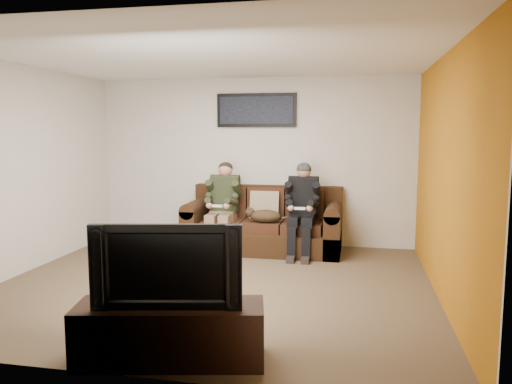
% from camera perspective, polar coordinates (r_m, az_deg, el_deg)
% --- Properties ---
extents(floor, '(5.00, 5.00, 0.00)m').
position_cam_1_polar(floor, '(5.95, -4.73, -10.46)').
color(floor, brown).
rests_on(floor, ground).
extents(ceiling, '(5.00, 5.00, 0.00)m').
position_cam_1_polar(ceiling, '(5.74, -5.01, 15.15)').
color(ceiling, silver).
rests_on(ceiling, ground).
extents(wall_back, '(5.00, 0.00, 5.00)m').
position_cam_1_polar(wall_back, '(7.88, -0.28, 3.49)').
color(wall_back, beige).
rests_on(wall_back, ground).
extents(wall_front, '(5.00, 0.00, 5.00)m').
position_cam_1_polar(wall_front, '(3.61, -14.90, -0.98)').
color(wall_front, beige).
rests_on(wall_front, ground).
extents(wall_left, '(0.00, 4.50, 4.50)m').
position_cam_1_polar(wall_left, '(6.83, -25.45, 2.26)').
color(wall_left, beige).
rests_on(wall_left, ground).
extents(wall_right, '(0.00, 4.50, 4.50)m').
position_cam_1_polar(wall_right, '(5.55, 20.78, 1.53)').
color(wall_right, beige).
rests_on(wall_right, ground).
extents(accent_wall_right, '(0.00, 4.50, 4.50)m').
position_cam_1_polar(accent_wall_right, '(5.55, 20.68, 1.54)').
color(accent_wall_right, '#B46C12').
rests_on(accent_wall_right, ground).
extents(sofa, '(2.30, 0.99, 0.94)m').
position_cam_1_polar(sofa, '(7.54, 0.95, -3.91)').
color(sofa, black).
rests_on(sofa, ground).
extents(throw_pillow, '(0.44, 0.21, 0.43)m').
position_cam_1_polar(throw_pillow, '(7.53, 1.01, -1.51)').
color(throw_pillow, '#968562').
rests_on(throw_pillow, sofa).
extents(throw_blanket, '(0.47, 0.23, 0.08)m').
position_cam_1_polar(throw_blanket, '(7.89, -3.64, 0.85)').
color(throw_blanket, tan).
rests_on(throw_blanket, sofa).
extents(person_left, '(0.51, 0.87, 1.32)m').
position_cam_1_polar(person_left, '(7.42, -3.82, -1.06)').
color(person_left, '#836A52').
rests_on(person_left, sofa).
extents(person_right, '(0.51, 0.86, 1.32)m').
position_cam_1_polar(person_right, '(7.21, 5.32, -1.29)').
color(person_right, black).
rests_on(person_right, sofa).
extents(cat, '(0.66, 0.26, 0.24)m').
position_cam_1_polar(cat, '(7.24, 0.91, -2.72)').
color(cat, '#4A341D').
rests_on(cat, sofa).
extents(framed_poster, '(1.25, 0.05, 0.52)m').
position_cam_1_polar(framed_poster, '(7.83, 0.03, 9.33)').
color(framed_poster, black).
rests_on(framed_poster, wall_back).
extents(tv_stand, '(1.51, 0.75, 0.46)m').
position_cam_1_polar(tv_stand, '(4.08, -9.79, -15.57)').
color(tv_stand, black).
rests_on(tv_stand, ground).
extents(television, '(1.14, 0.37, 0.65)m').
position_cam_1_polar(television, '(3.90, -9.96, -8.04)').
color(television, black).
rests_on(television, tv_stand).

